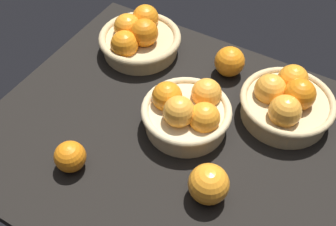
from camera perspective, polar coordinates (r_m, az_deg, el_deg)
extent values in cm
cube|color=black|center=(95.80, 0.51, -3.14)|extent=(84.00, 72.00, 3.00)
cylinder|color=tan|center=(113.44, -3.92, 9.63)|extent=(20.45, 20.45, 4.61)
torus|color=tan|center=(111.99, -3.98, 10.54)|extent=(22.47, 22.47, 2.02)
sphere|color=orange|center=(108.87, -3.35, 11.20)|extent=(7.44, 7.44, 7.44)
sphere|color=orange|center=(113.00, -5.75, 11.92)|extent=(7.44, 7.44, 7.44)
sphere|color=orange|center=(116.28, -3.19, 13.19)|extent=(7.44, 7.44, 7.44)
sphere|color=orange|center=(107.85, -6.14, 9.55)|extent=(7.44, 7.44, 7.44)
cylinder|color=#D3BC8C|center=(93.70, 2.55, -0.70)|extent=(18.96, 18.96, 5.47)
torus|color=#D3BC8C|center=(91.63, 2.61, 0.40)|extent=(20.74, 20.74, 1.78)
sphere|color=orange|center=(88.72, 5.12, -0.69)|extent=(7.06, 7.06, 7.06)
sphere|color=orange|center=(91.99, -0.13, 2.31)|extent=(7.06, 7.06, 7.06)
sphere|color=#F49E33|center=(87.99, 1.57, 0.24)|extent=(7.06, 7.06, 7.06)
sphere|color=#F49E33|center=(93.77, 5.43, 2.76)|extent=(7.06, 7.06, 7.06)
cylinder|color=tan|center=(99.63, 16.17, 0.66)|extent=(20.47, 20.47, 5.31)
torus|color=tan|center=(97.73, 16.50, 1.69)|extent=(22.12, 22.12, 1.65)
sphere|color=orange|center=(101.08, 17.13, 4.50)|extent=(7.35, 7.35, 7.35)
sphere|color=#F49E33|center=(92.60, 16.12, 0.25)|extent=(7.35, 7.35, 7.35)
sphere|color=orange|center=(96.19, 18.01, 2.51)|extent=(7.35, 7.35, 7.35)
sphere|color=#F49E33|center=(96.79, 14.16, 3.24)|extent=(7.35, 7.35, 7.35)
sphere|color=orange|center=(88.64, -13.60, -5.98)|extent=(6.85, 6.85, 6.85)
sphere|color=orange|center=(82.07, 5.74, -9.91)|extent=(8.38, 8.38, 8.38)
sphere|color=orange|center=(106.51, 8.66, 7.16)|extent=(7.89, 7.89, 7.89)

